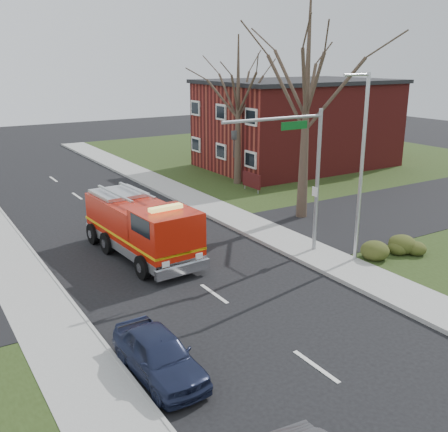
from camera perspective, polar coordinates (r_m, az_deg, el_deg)
ground at (r=20.96m, az=-1.09°, el=-8.48°), size 120.00×120.00×0.00m
sidewalk_right at (r=24.43m, az=11.53°, el=-4.85°), size 2.40×80.00×0.15m
sidewalk_left at (r=18.87m, az=-17.84°, el=-12.16°), size 2.40×80.00×0.15m
brick_building at (r=45.01m, az=8.01°, el=9.93°), size 15.40×10.40×7.25m
health_center_sign at (r=36.07m, az=3.01°, el=3.88°), size 0.12×2.00×1.40m
hedge_corner at (r=25.56m, az=17.72°, el=-3.14°), size 2.80×2.00×0.90m
bare_tree_near at (r=29.45m, az=9.02°, el=13.63°), size 6.00×6.00×12.00m
bare_tree_far at (r=37.58m, az=1.55°, el=13.07°), size 5.25×5.25×10.50m
traffic_signal_mast at (r=23.59m, az=7.92°, el=6.29°), size 5.29×0.18×6.80m
streetlight_pole at (r=23.49m, az=14.68°, el=5.47°), size 1.48×0.16×8.40m
fire_engine at (r=24.65m, az=-8.91°, el=-1.37°), size 3.19×7.53×2.97m
parked_car_maroon at (r=15.89m, az=-7.09°, el=-14.74°), size 1.71×4.03×1.36m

